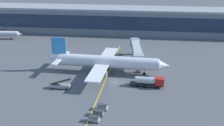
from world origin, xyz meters
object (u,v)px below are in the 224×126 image
at_px(baggage_cart_0, 94,119).
at_px(fuel_tanker, 149,82).
at_px(belt_loader, 60,86).
at_px(baggage_cart_2, 103,107).
at_px(baggage_cart_1, 99,113).
at_px(main_airliner, 107,62).

bearing_deg(baggage_cart_0, fuel_tanker, 59.23).
bearing_deg(fuel_tanker, belt_loader, -170.09).
bearing_deg(belt_loader, baggage_cart_0, -51.98).
xyz_separation_m(belt_loader, baggage_cart_2, (15.18, -11.64, -0.21)).
bearing_deg(baggage_cart_2, belt_loader, 142.52).
height_order(baggage_cart_0, baggage_cart_1, same).
bearing_deg(baggage_cart_1, main_airliner, 93.97).
bearing_deg(baggage_cart_0, belt_loader, 128.02).
bearing_deg(fuel_tanker, baggage_cart_0, -120.77).
distance_m(fuel_tanker, baggage_cart_0, 26.50).
relative_size(main_airliner, fuel_tanker, 4.00).
relative_size(belt_loader, baggage_cart_2, 2.39).
relative_size(fuel_tanker, belt_loader, 1.59).
relative_size(main_airliner, baggage_cart_0, 15.20).
xyz_separation_m(main_airliner, belt_loader, (-12.55, -14.82, -3.15)).
bearing_deg(baggage_cart_0, baggage_cart_2, 79.58).
distance_m(main_airliner, belt_loader, 19.67).
bearing_deg(baggage_cart_0, baggage_cart_1, 79.58).
bearing_deg(main_airliner, baggage_cart_1, -86.03).
height_order(belt_loader, baggage_cart_0, belt_loader).
height_order(belt_loader, baggage_cart_1, belt_loader).
bearing_deg(main_airliner, baggage_cart_0, -87.42).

